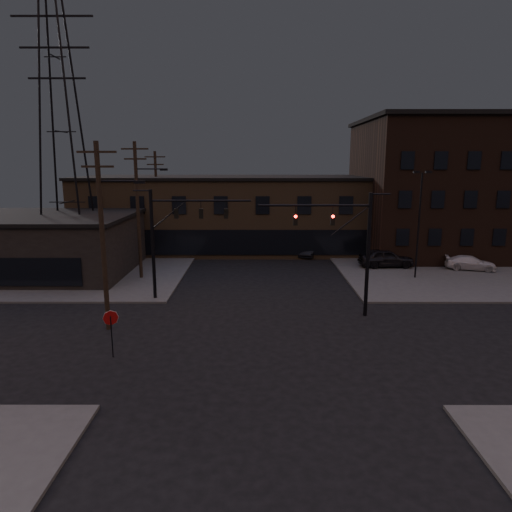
{
  "coord_description": "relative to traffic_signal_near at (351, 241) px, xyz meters",
  "views": [
    {
      "loc": [
        -0.6,
        -23.94,
        9.84
      ],
      "look_at": [
        -0.64,
        6.81,
        3.5
      ],
      "focal_mm": 32.0,
      "sensor_mm": 36.0,
      "label": 1
    }
  ],
  "objects": [
    {
      "name": "building_right",
      "position": [
        16.64,
        21.5,
        2.07
      ],
      "size": [
        22.0,
        16.0,
        14.0
      ],
      "primitive_type": "cube",
      "color": "black",
      "rests_on": "ground"
    },
    {
      "name": "parked_car_lot_b",
      "position": [
        13.69,
        12.4,
        -4.15
      ],
      "size": [
        4.68,
        2.9,
        1.27
      ],
      "primitive_type": "imported",
      "rotation": [
        0.0,
        0.0,
        1.29
      ],
      "color": "silver",
      "rests_on": "sidewalk_ne"
    },
    {
      "name": "building_row",
      "position": [
        -5.36,
        23.5,
        -0.93
      ],
      "size": [
        40.0,
        12.0,
        8.0
      ],
      "primitive_type": "cube",
      "color": "brown",
      "rests_on": "ground"
    },
    {
      "name": "stop_sign",
      "position": [
        -13.36,
        -6.49,
        -3.09
      ],
      "size": [
        0.72,
        0.33,
        2.48
      ],
      "color": "black",
      "rests_on": "ground"
    },
    {
      "name": "sidewalk_ne",
      "position": [
        16.64,
        17.5,
        -4.86
      ],
      "size": [
        30.0,
        30.0,
        0.15
      ],
      "primitive_type": "cube",
      "color": "#474744",
      "rests_on": "ground"
    },
    {
      "name": "utility_pole_mid",
      "position": [
        -15.79,
        9.5,
        1.19
      ],
      "size": [
        3.7,
        0.28,
        11.5
      ],
      "color": "black",
      "rests_on": "ground"
    },
    {
      "name": "lot_light_b",
      "position": [
        13.64,
        14.5,
        0.58
      ],
      "size": [
        1.5,
        0.28,
        9.14
      ],
      "color": "black",
      "rests_on": "ground"
    },
    {
      "name": "ground",
      "position": [
        -5.36,
        -4.5,
        -4.93
      ],
      "size": [
        140.0,
        140.0,
        0.0
      ],
      "primitive_type": "plane",
      "color": "black",
      "rests_on": "ground"
    },
    {
      "name": "transmission_tower",
      "position": [
        -23.36,
        13.5,
        7.57
      ],
      "size": [
        7.0,
        7.0,
        25.0
      ],
      "primitive_type": null,
      "color": "black",
      "rests_on": "ground"
    },
    {
      "name": "building_left",
      "position": [
        -25.36,
        11.5,
        -2.43
      ],
      "size": [
        16.0,
        12.0,
        5.0
      ],
      "primitive_type": "cube",
      "color": "black",
      "rests_on": "ground"
    },
    {
      "name": "parked_car_lot_a",
      "position": [
        6.24,
        13.53,
        -3.92
      ],
      "size": [
        5.12,
        2.2,
        1.72
      ],
      "primitive_type": "imported",
      "rotation": [
        0.0,
        0.0,
        1.6
      ],
      "color": "black",
      "rests_on": "sidewalk_ne"
    },
    {
      "name": "utility_pole_near",
      "position": [
        -14.79,
        -2.5,
        0.94
      ],
      "size": [
        3.7,
        0.28,
        11.0
      ],
      "color": "black",
      "rests_on": "ground"
    },
    {
      "name": "sidewalk_nw",
      "position": [
        -27.36,
        17.5,
        -4.86
      ],
      "size": [
        30.0,
        30.0,
        0.15
      ],
      "primitive_type": "cube",
      "color": "#474744",
      "rests_on": "ground"
    },
    {
      "name": "traffic_signal_far",
      "position": [
        -12.07,
        3.5,
        0.08
      ],
      "size": [
        7.12,
        0.24,
        8.0
      ],
      "color": "black",
      "rests_on": "ground"
    },
    {
      "name": "traffic_signal_near",
      "position": [
        0.0,
        0.0,
        0.0
      ],
      "size": [
        7.12,
        0.24,
        8.0
      ],
      "color": "black",
      "rests_on": "ground"
    },
    {
      "name": "lot_light_a",
      "position": [
        7.64,
        9.5,
        0.58
      ],
      "size": [
        1.5,
        0.28,
        9.14
      ],
      "color": "black",
      "rests_on": "ground"
    },
    {
      "name": "utility_pole_far",
      "position": [
        -16.86,
        21.5,
        0.85
      ],
      "size": [
        2.2,
        0.28,
        11.0
      ],
      "color": "black",
      "rests_on": "ground"
    },
    {
      "name": "car_crossing",
      "position": [
        -0.24,
        19.26,
        -4.19
      ],
      "size": [
        2.95,
        4.73,
        1.47
      ],
      "primitive_type": "imported",
      "rotation": [
        0.0,
        0.0,
        -0.34
      ],
      "color": "black",
      "rests_on": "ground"
    }
  ]
}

